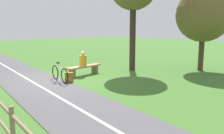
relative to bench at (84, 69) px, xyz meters
The scene contains 8 objects.
ground_plane 1.48m from the bench, ahead, with size 80.00×80.00×0.00m, color #3D6B28.
paved_path 5.00m from the bench, 53.59° to the left, with size 2.52×36.00×0.02m, color #4C494C.
path_centre_line 5.00m from the bench, 53.59° to the left, with size 0.10×32.00×0.00m, color silver.
bench is the anchor object (origin of this frame).
person_seated 0.45m from the bench, ahead, with size 0.39×0.39×0.73m.
bicycle 1.63m from the bench, 14.51° to the left, with size 0.21×1.63×0.84m.
backpack 1.61m from the bench, 31.71° to the left, with size 0.40×0.36×0.44m.
tree_far_right 6.97m from the bench, 149.70° to the left, with size 2.92×2.92×4.50m.
Camera 1 is at (4.97, 9.12, 2.26)m, focal length 36.40 mm.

